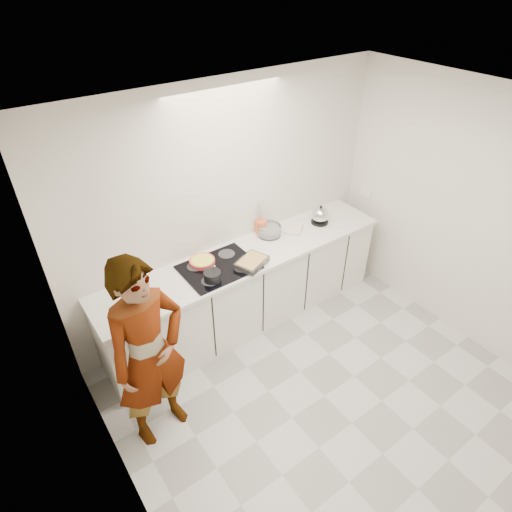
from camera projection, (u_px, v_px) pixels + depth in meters
floor at (325, 396)px, 4.07m from camera, size 3.60×3.20×0.00m
ceiling at (365, 125)px, 2.55m from camera, size 3.60×3.20×0.00m
wall_back at (229, 209)px, 4.37m from camera, size 3.60×0.00×2.60m
wall_left at (115, 410)px, 2.46m from camera, size 0.00×3.20×2.60m
wall_right at (471, 221)px, 4.18m from camera, size 0.02×3.20×2.60m
base_cabinets at (247, 290)px, 4.66m from camera, size 3.20×0.58×0.87m
countertop at (247, 256)px, 4.39m from camera, size 3.24×0.64×0.04m
hob at (219, 267)px, 4.20m from camera, size 0.72×0.54×0.01m
tart_dish at (202, 261)px, 4.23m from camera, size 0.32×0.32×0.04m
saucepan at (212, 276)px, 4.00m from camera, size 0.18×0.18×0.16m
baking_dish at (252, 262)px, 4.20m from camera, size 0.37×0.33×0.06m
mixing_bowl at (269, 231)px, 4.66m from camera, size 0.31×0.31×0.12m
tea_towel at (294, 229)px, 4.75m from camera, size 0.29×0.28×0.04m
kettle at (320, 216)px, 4.85m from camera, size 0.24×0.24×0.22m
utensil_crock at (261, 227)px, 4.68m from camera, size 0.13×0.13×0.16m
cook at (149, 355)px, 3.31m from camera, size 0.73×0.54×1.80m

